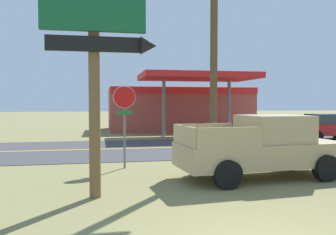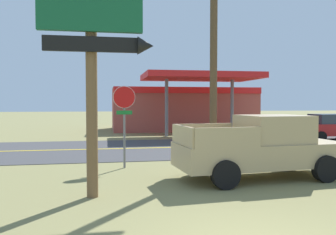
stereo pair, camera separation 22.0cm
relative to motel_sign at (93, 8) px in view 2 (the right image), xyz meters
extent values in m
cube|color=#3D3D3F|center=(2.56, 9.11, -4.63)|extent=(140.00, 8.00, 0.02)
cube|color=gold|center=(2.56, 9.11, -4.61)|extent=(126.00, 0.20, 0.01)
cylinder|color=brown|center=(-0.06, 0.13, -1.18)|extent=(0.28, 0.28, 6.91)
cube|color=black|center=(-0.06, -0.05, -0.88)|extent=(2.24, 0.12, 0.36)
cone|color=black|center=(1.26, -0.05, -0.88)|extent=(0.40, 0.44, 0.44)
cylinder|color=slate|center=(0.93, 3.91, -3.54)|extent=(0.08, 0.08, 2.20)
cylinder|color=red|center=(0.93, 3.88, -2.09)|extent=(0.76, 0.03, 0.76)
cylinder|color=white|center=(0.93, 3.90, -2.09)|extent=(0.80, 0.01, 0.80)
cube|color=#19722D|center=(0.93, 3.88, -2.64)|extent=(0.56, 0.03, 0.14)
cylinder|color=brown|center=(4.02, 3.16, -0.16)|extent=(0.26, 0.26, 8.96)
cube|color=#A84C42|center=(6.86, 21.32, -2.84)|extent=(12.00, 6.00, 3.60)
cube|color=red|center=(6.86, 18.27, -1.29)|extent=(12.00, 0.12, 0.50)
cube|color=red|center=(6.86, 15.32, -0.44)|extent=(8.00, 5.00, 0.40)
cylinder|color=slate|center=(4.46, 15.32, -2.54)|extent=(0.24, 0.24, 4.20)
cylinder|color=slate|center=(9.26, 15.32, -2.54)|extent=(0.24, 0.24, 4.20)
cube|color=tan|center=(4.99, 1.43, -3.88)|extent=(5.36, 2.44, 0.72)
cube|color=tan|center=(5.44, 1.47, -3.10)|extent=(2.06, 1.97, 0.84)
cube|color=#28333D|center=(6.32, 1.55, -3.10)|extent=(0.25, 1.66, 0.71)
cube|color=tan|center=(3.38, 2.20, -3.24)|extent=(1.95, 0.30, 0.56)
cube|color=tan|center=(3.55, 0.37, -3.24)|extent=(1.95, 0.30, 0.56)
cube|color=tan|center=(2.50, 1.19, -3.24)|extent=(0.29, 1.88, 0.56)
cylinder|color=black|center=(6.50, 2.55, -4.24)|extent=(0.82, 0.35, 0.80)
cylinder|color=black|center=(6.68, 0.60, -4.24)|extent=(0.82, 0.35, 0.80)
cylinder|color=black|center=(3.29, 2.25, -4.24)|extent=(0.82, 0.35, 0.80)
cylinder|color=black|center=(3.47, 0.30, -4.24)|extent=(0.82, 0.35, 0.80)
cube|color=red|center=(14.28, 11.11, -3.96)|extent=(4.20, 1.76, 0.72)
cube|color=#2D3842|center=(14.13, 11.11, -3.30)|extent=(2.10, 1.56, 0.60)
cylinder|color=black|center=(12.98, 11.99, -4.32)|extent=(0.64, 0.24, 0.64)
cylinder|color=black|center=(12.98, 10.23, -4.32)|extent=(0.64, 0.24, 0.64)
camera|label=1|loc=(0.07, -8.64, -2.28)|focal=37.35mm
camera|label=2|loc=(0.29, -8.68, -2.28)|focal=37.35mm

